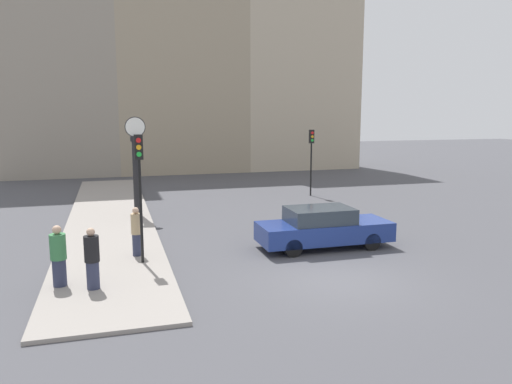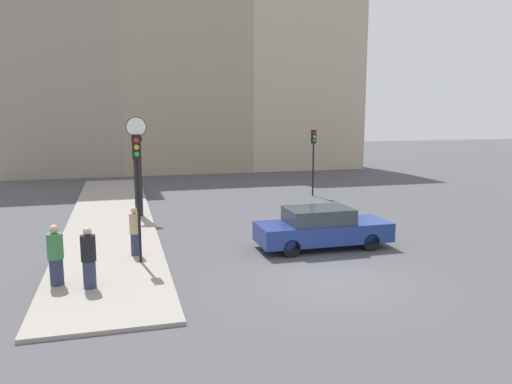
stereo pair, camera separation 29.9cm
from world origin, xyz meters
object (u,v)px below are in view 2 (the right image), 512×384
pedestrian_tan_coat (135,231)px  sedan_car (322,228)px  pedestrian_green_hoodie (56,256)px  street_clock (138,169)px  pedestrian_black_jacket (89,258)px  traffic_light_near (137,172)px  traffic_light_far (313,149)px

pedestrian_tan_coat → sedan_car: bearing=-4.2°
sedan_car → pedestrian_green_hoodie: pedestrian_green_hoodie is taller
street_clock → pedestrian_black_jacket: 9.47m
pedestrian_tan_coat → traffic_light_near: bearing=-81.2°
sedan_car → street_clock: 9.24m
sedan_car → street_clock: bearing=131.4°
pedestrian_black_jacket → traffic_light_far: bearing=48.0°
sedan_car → pedestrian_tan_coat: bearing=175.8°
street_clock → pedestrian_black_jacket: bearing=-100.2°
sedan_car → traffic_light_near: traffic_light_near is taller
pedestrian_black_jacket → pedestrian_green_hoodie: 1.01m
pedestrian_tan_coat → pedestrian_black_jacket: bearing=-114.2°
sedan_car → traffic_light_far: traffic_light_far is taller
traffic_light_far → street_clock: bearing=-160.1°
traffic_light_near → pedestrian_black_jacket: size_ratio=2.40×
traffic_light_near → sedan_car: bearing=3.3°
pedestrian_tan_coat → street_clock: bearing=86.6°
pedestrian_tan_coat → pedestrian_green_hoodie: size_ratio=0.96×
traffic_light_far → pedestrian_tan_coat: traffic_light_far is taller
traffic_light_near → street_clock: bearing=88.0°
pedestrian_black_jacket → pedestrian_green_hoodie: size_ratio=0.99×
sedan_car → pedestrian_green_hoodie: size_ratio=2.80×
pedestrian_tan_coat → pedestrian_black_jacket: size_ratio=0.97×
pedestrian_black_jacket → traffic_light_near: bearing=55.1°
sedan_car → traffic_light_near: bearing=-176.7°
traffic_light_far → sedan_car: bearing=-110.1°
street_clock → pedestrian_tan_coat: size_ratio=2.76×
sedan_car → pedestrian_black_jacket: pedestrian_black_jacket is taller
street_clock → pedestrian_green_hoodie: (-2.55, -8.74, -1.32)m
traffic_light_near → pedestrian_green_hoodie: traffic_light_near is taller
traffic_light_near → traffic_light_far: 14.76m
traffic_light_near → pedestrian_black_jacket: 3.20m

